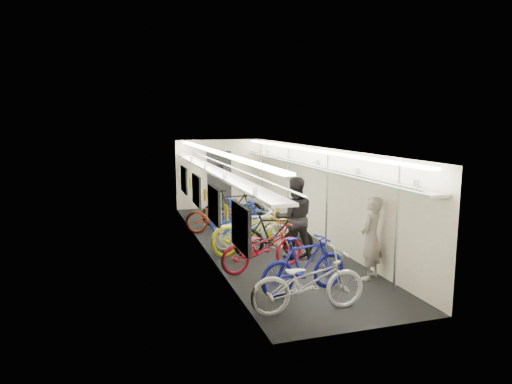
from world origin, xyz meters
TOP-DOWN VIEW (x-y plane):
  - train_car_shell at (-0.36, 0.71)m, footprint 10.00×10.00m
  - bicycle_0 at (-0.59, -4.13)m, footprint 1.96×0.73m
  - bicycle_1 at (-0.33, -3.36)m, footprint 1.81×0.77m
  - bicycle_2 at (-0.65, -1.95)m, footprint 1.96×0.98m
  - bicycle_3 at (-0.18, -1.27)m, footprint 1.88×1.05m
  - bicycle_4 at (-0.45, -0.70)m, footprint 2.29×1.14m
  - bicycle_5 at (-0.38, -0.51)m, footprint 1.76×1.01m
  - bicycle_6 at (-0.45, -0.26)m, footprint 2.00×0.97m
  - bicycle_7 at (-0.29, 1.16)m, footprint 1.68×0.49m
  - bicycle_8 at (-0.83, 1.40)m, footprint 1.91×1.07m
  - bicycle_9 at (-0.25, 2.11)m, footprint 1.83×0.60m
  - passenger_near at (1.20, -3.06)m, footprint 0.71×0.66m
  - passenger_mid at (0.29, -1.34)m, footprint 1.01×0.85m
  - backpack at (1.63, -2.77)m, footprint 0.29×0.22m

SIDE VIEW (x-z plane):
  - bicycle_8 at x=-0.83m, z-range 0.00..0.95m
  - bicycle_2 at x=-0.65m, z-range 0.00..0.99m
  - bicycle_6 at x=-0.45m, z-range 0.00..1.01m
  - bicycle_7 at x=-0.29m, z-range 0.00..1.01m
  - bicycle_0 at x=-0.59m, z-range 0.00..1.02m
  - bicycle_5 at x=-0.38m, z-range 0.00..1.02m
  - bicycle_1 at x=-0.33m, z-range 0.00..1.05m
  - bicycle_3 at x=-0.18m, z-range 0.00..1.09m
  - bicycle_9 at x=-0.25m, z-range 0.00..1.09m
  - bicycle_4 at x=-0.45m, z-range 0.00..1.15m
  - passenger_near at x=1.20m, z-range 0.00..1.64m
  - passenger_mid at x=0.29m, z-range 0.00..1.84m
  - backpack at x=1.63m, z-range 1.09..1.47m
  - train_car_shell at x=-0.36m, z-range -3.34..6.66m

